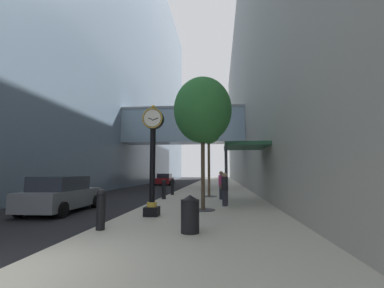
# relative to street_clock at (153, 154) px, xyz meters

# --- Properties ---
(ground_plane) EXTENTS (110.00, 110.00, 0.00)m
(ground_plane) POSITION_rel_street_clock_xyz_m (-1.24, 20.89, -2.55)
(ground_plane) COLOR black
(ground_plane) RESTS_ON ground
(sidewalk_right) EXTENTS (6.55, 80.00, 0.14)m
(sidewalk_right) POSITION_rel_street_clock_xyz_m (2.04, 23.89, -2.48)
(sidewalk_right) COLOR #ADA593
(sidewalk_right) RESTS_ON ground
(building_block_left) EXTENTS (22.85, 80.00, 38.48)m
(building_block_left) POSITION_rel_street_clock_xyz_m (-12.66, 23.86, 16.61)
(building_block_left) COLOR slate
(building_block_left) RESTS_ON ground
(building_block_right) EXTENTS (9.00, 80.00, 26.70)m
(building_block_right) POSITION_rel_street_clock_xyz_m (9.82, 23.89, 10.80)
(building_block_right) COLOR gray
(building_block_right) RESTS_ON ground
(street_clock) EXTENTS (0.84, 0.55, 4.39)m
(street_clock) POSITION_rel_street_clock_xyz_m (0.00, 0.00, 0.00)
(street_clock) COLOR black
(street_clock) RESTS_ON sidewalk_right
(bollard_nearest) EXTENTS (0.27, 0.27, 1.19)m
(bollard_nearest) POSITION_rel_street_clock_xyz_m (-0.89, -2.53, -1.78)
(bollard_nearest) COLOR black
(bollard_nearest) RESTS_ON sidewalk_right
(bollard_third) EXTENTS (0.27, 0.27, 1.19)m
(bollard_third) POSITION_rel_street_clock_xyz_m (-0.89, 3.38, -1.78)
(bollard_third) COLOR black
(bollard_third) RESTS_ON sidewalk_right
(bollard_fourth) EXTENTS (0.27, 0.27, 1.19)m
(bollard_fourth) POSITION_rel_street_clock_xyz_m (-0.89, 6.33, -1.78)
(bollard_fourth) COLOR black
(bollard_fourth) RESTS_ON sidewalk_right
(bollard_fifth) EXTENTS (0.27, 0.27, 1.19)m
(bollard_fifth) POSITION_rel_street_clock_xyz_m (-0.89, 9.29, -1.78)
(bollard_fifth) COLOR black
(bollard_fifth) RESTS_ON sidewalk_right
(street_tree_near) EXTENTS (2.67, 2.67, 6.08)m
(street_tree_near) POSITION_rel_street_clock_xyz_m (1.88, 1.78, 2.12)
(street_tree_near) COLOR #333335
(street_tree_near) RESTS_ON sidewalk_right
(street_tree_mid_near) EXTENTS (1.88, 1.88, 5.83)m
(street_tree_mid_near) POSITION_rel_street_clock_xyz_m (1.88, 8.30, 2.28)
(street_tree_mid_near) COLOR #333335
(street_tree_mid_near) RESTS_ON sidewalk_right
(trash_bin) EXTENTS (0.53, 0.53, 1.05)m
(trash_bin) POSITION_rel_street_clock_xyz_m (1.79, -2.64, -1.87)
(trash_bin) COLOR black
(trash_bin) RESTS_ON sidewalk_right
(pedestrian_walking) EXTENTS (0.39, 0.49, 1.74)m
(pedestrian_walking) POSITION_rel_street_clock_xyz_m (2.72, 6.41, -1.49)
(pedestrian_walking) COLOR #23232D
(pedestrian_walking) RESTS_ON sidewalk_right
(pedestrian_by_clock) EXTENTS (0.37, 0.37, 1.66)m
(pedestrian_by_clock) POSITION_rel_street_clock_xyz_m (2.87, 3.26, -1.53)
(pedestrian_by_clock) COLOR #23232D
(pedestrian_by_clock) RESTS_ON sidewalk_right
(storefront_awning) EXTENTS (2.40, 3.60, 3.30)m
(storefront_awning) POSITION_rel_street_clock_xyz_m (4.08, 5.43, 0.74)
(storefront_awning) COLOR #235138
(storefront_awning) RESTS_ON sidewalk_right
(car_grey_near) EXTENTS (2.17, 4.51, 1.63)m
(car_grey_near) POSITION_rel_street_clock_xyz_m (-4.63, 1.43, -1.75)
(car_grey_near) COLOR slate
(car_grey_near) RESTS_ON ground
(car_red_mid) EXTENTS (2.12, 4.15, 1.58)m
(car_red_mid) POSITION_rel_street_clock_xyz_m (-4.92, 25.70, -1.78)
(car_red_mid) COLOR #AD191E
(car_red_mid) RESTS_ON ground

